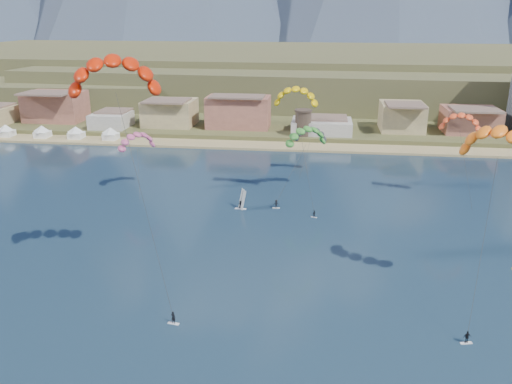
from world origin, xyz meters
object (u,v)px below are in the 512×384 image
Objects in this scene: kitesurfer_yellow at (296,94)px; kitesurfer_orange at (501,138)px; watchtower at (303,122)px; kitesurfer_green at (306,133)px; kitesurfer_red at (114,69)px; windsurfer at (241,203)px.

kitesurfer_orange is (30.03, -40.15, 0.36)m from kitesurfer_yellow.
watchtower is 51.54m from kitesurfer_green.
kitesurfer_green is (2.27, 5.33, -9.87)m from kitesurfer_yellow.
watchtower is at bearing 77.36° from kitesurfer_red.
windsurfer is at bearing 142.32° from kitesurfer_orange.
kitesurfer_green reaches higher than watchtower.
kitesurfer_orange is (30.43, -96.38, 17.90)m from watchtower.
kitesurfer_red is 1.35× the size of kitesurfer_yellow.
kitesurfer_red reaches higher than kitesurfer_yellow.
kitesurfer_orange is 1.49× the size of kitesurfer_green.
kitesurfer_yellow is (22.77, 43.49, -9.18)m from kitesurfer_red.
kitesurfer_red reaches higher than watchtower.
watchtower is 0.32× the size of kitesurfer_yellow.
watchtower is 0.23× the size of kitesurfer_red.
watchtower reaches higher than windsurfer.
windsurfer is at bearing 71.18° from kitesurfer_red.
kitesurfer_orange is at bearing -72.48° from watchtower.
watchtower is 65.82m from windsurfer.
kitesurfer_green is (-27.76, 45.48, -10.24)m from kitesurfer_orange.
kitesurfer_red is 8.43× the size of windsurfer.
kitesurfer_orange is at bearing -58.60° from kitesurfer_green.
windsurfer is at bearing -99.17° from watchtower.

